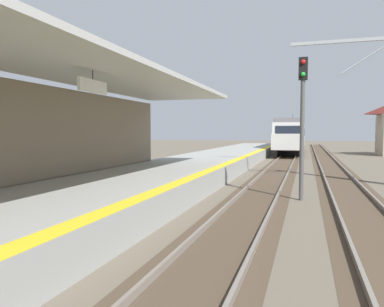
{
  "coord_description": "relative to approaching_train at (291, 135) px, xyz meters",
  "views": [
    {
      "loc": [
        3.64,
        3.01,
        2.52
      ],
      "look_at": [
        1.51,
        9.88,
        2.1
      ],
      "focal_mm": 34.65,
      "sensor_mm": 36.0,
      "label": 1
    }
  ],
  "objects": [
    {
      "name": "track_pair_nearest_platform",
      "position": [
        -0.0,
        -27.78,
        -2.13
      ],
      "size": [
        2.34,
        120.0,
        0.16
      ],
      "color": "#4C3D2D",
      "rests_on": "ground"
    },
    {
      "name": "approaching_train",
      "position": [
        0.0,
        0.0,
        0.0
      ],
      "size": [
        2.93,
        19.6,
        4.76
      ],
      "color": "silver",
      "rests_on": "ground"
    },
    {
      "name": "track_pair_middle",
      "position": [
        3.4,
        -27.78,
        -2.13
      ],
      "size": [
        2.34,
        120.0,
        0.16
      ],
      "color": "#4C3D2D",
      "rests_on": "ground"
    },
    {
      "name": "station_platform",
      "position": [
        -4.4,
        -31.78,
        -1.73
      ],
      "size": [
        5.0,
        80.0,
        0.91
      ],
      "color": "#999993",
      "rests_on": "ground"
    },
    {
      "name": "rail_signal_post",
      "position": [
        1.57,
        -30.67,
        1.02
      ],
      "size": [
        0.32,
        0.34,
        5.2
      ],
      "color": "#4C4C4C",
      "rests_on": "ground"
    }
  ]
}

